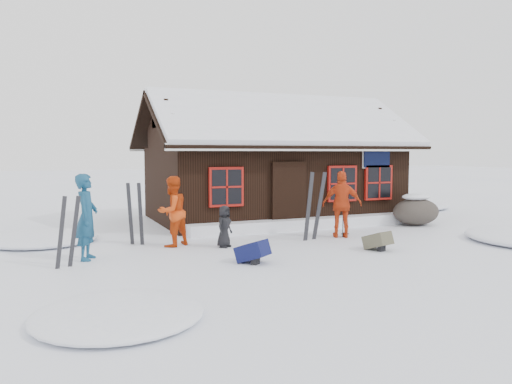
# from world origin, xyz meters

# --- Properties ---
(ground) EXTENTS (120.00, 120.00, 0.00)m
(ground) POSITION_xyz_m (0.00, 0.00, 0.00)
(ground) COLOR white
(ground) RESTS_ON ground
(mountain_hut) EXTENTS (8.90, 6.09, 4.42)m
(mountain_hut) POSITION_xyz_m (1.50, 4.98, 1.58)
(mountain_hut) COLOR black
(mountain_hut) RESTS_ON ground
(snow_drift) EXTENTS (7.60, 0.60, 0.35)m
(snow_drift) POSITION_xyz_m (1.50, 2.25, 0.17)
(snow_drift) COLOR white
(snow_drift) RESTS_ON ground
(snow_mounds) EXTENTS (20.60, 13.20, 0.48)m
(snow_mounds) POSITION_xyz_m (1.65, 1.86, 0.00)
(snow_mounds) COLOR white
(snow_mounds) RESTS_ON ground
(skier_teal) EXTENTS (0.65, 0.79, 1.88)m
(skier_teal) POSITION_xyz_m (-5.08, 0.28, 0.94)
(skier_teal) COLOR navy
(skier_teal) RESTS_ON ground
(skier_orange_left) EXTENTS (1.07, 1.00, 1.75)m
(skier_orange_left) POSITION_xyz_m (-3.01, 1.08, 0.88)
(skier_orange_left) COLOR #C33B0D
(skier_orange_left) RESTS_ON ground
(skier_orange_right) EXTENTS (1.16, 0.86, 1.83)m
(skier_orange_right) POSITION_xyz_m (1.60, 0.56, 0.92)
(skier_orange_right) COLOR red
(skier_orange_right) RESTS_ON ground
(skier_crouched) EXTENTS (0.60, 0.58, 1.03)m
(skier_crouched) POSITION_xyz_m (-1.86, 0.47, 0.52)
(skier_crouched) COLOR black
(skier_crouched) RESTS_ON ground
(boulder) EXTENTS (1.58, 1.18, 0.92)m
(boulder) POSITION_xyz_m (5.07, 1.62, 0.47)
(boulder) COLOR #433D36
(boulder) RESTS_ON ground
(ski_pair_left) EXTENTS (0.53, 0.15, 1.51)m
(ski_pair_left) POSITION_xyz_m (-5.50, -0.31, 0.71)
(ski_pair_left) COLOR black
(ski_pair_left) RESTS_ON ground
(ski_pair_mid) EXTENTS (0.40, 0.22, 1.62)m
(ski_pair_mid) POSITION_xyz_m (-3.81, 1.71, 0.76)
(ski_pair_mid) COLOR black
(ski_pair_mid) RESTS_ON ground
(ski_pair_right) EXTENTS (0.67, 0.19, 1.87)m
(ski_pair_right) POSITION_xyz_m (0.71, 0.55, 0.89)
(ski_pair_right) COLOR black
(ski_pair_right) RESTS_ON ground
(ski_poles) EXTENTS (0.24, 0.12, 1.32)m
(ski_poles) POSITION_xyz_m (1.75, 0.62, 0.62)
(ski_poles) COLOR black
(ski_poles) RESTS_ON ground
(backpack_blue) EXTENTS (0.75, 0.78, 0.34)m
(backpack_blue) POSITION_xyz_m (-1.89, -1.42, 0.17)
(backpack_blue) COLOR #0F1341
(backpack_blue) RESTS_ON ground
(backpack_olive) EXTENTS (0.57, 0.67, 0.32)m
(backpack_olive) POSITION_xyz_m (1.40, -1.32, 0.16)
(backpack_olive) COLOR #4E4B38
(backpack_olive) RESTS_ON ground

